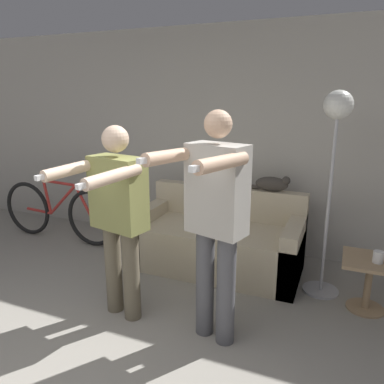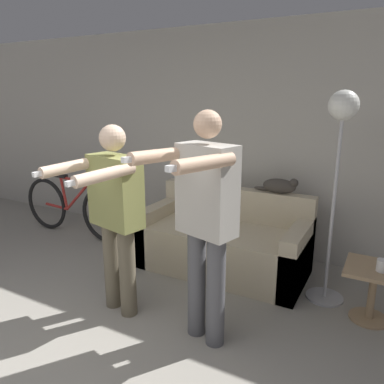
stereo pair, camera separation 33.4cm
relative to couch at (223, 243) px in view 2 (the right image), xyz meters
name	(u,v)px [view 2 (the right image)]	position (x,y,z in m)	size (l,w,h in m)	color
wall_back	(214,140)	(-0.44, 0.68, 1.01)	(10.00, 0.05, 2.60)	#B7B2A8
couch	(223,243)	(0.00, 0.00, 0.00)	(1.74, 0.83, 0.83)	beige
person_left	(114,208)	(-0.46, -1.17, 0.64)	(0.63, 0.76, 1.61)	#6B604C
person_right	(205,216)	(0.36, -1.17, 0.71)	(0.61, 0.76, 1.74)	#56565B
cat	(280,186)	(0.49, 0.31, 0.62)	(0.47, 0.13, 0.17)	#3D3833
floor_lamp	(340,140)	(1.08, -0.11, 1.18)	(0.34, 0.34, 1.87)	#B2B2B7
side_table	(373,282)	(1.47, -0.28, 0.05)	(0.46, 0.46, 0.47)	#A38460
cup	(382,265)	(1.51, -0.32, 0.23)	(0.08, 0.08, 0.10)	white
bicycle	(74,208)	(-2.15, -0.03, 0.09)	(1.76, 0.07, 0.81)	black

